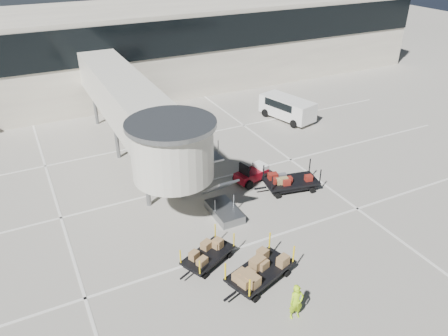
{
  "coord_description": "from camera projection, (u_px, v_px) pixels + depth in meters",
  "views": [
    {
      "loc": [
        -10.86,
        -13.73,
        14.77
      ],
      "look_at": [
        -0.49,
        6.87,
        2.0
      ],
      "focal_mm": 35.0,
      "sensor_mm": 36.0,
      "label": 1
    }
  ],
  "objects": [
    {
      "name": "baggage_tug",
      "position": [
        252.0,
        174.0,
        28.66
      ],
      "size": [
        2.42,
        1.84,
        1.47
      ],
      "rotation": [
        0.0,
        0.0,
        0.22
      ],
      "color": "maroon",
      "rests_on": "ground"
    },
    {
      "name": "minivan",
      "position": [
        286.0,
        107.0,
        37.8
      ],
      "size": [
        3.19,
        5.29,
        1.87
      ],
      "rotation": [
        0.0,
        0.0,
        0.26
      ],
      "color": "white",
      "rests_on": "ground"
    },
    {
      "name": "jet_bridge",
      "position": [
        138.0,
        113.0,
        28.1
      ],
      "size": [
        5.7,
        20.4,
        6.03
      ],
      "color": "silver",
      "rests_on": "ground"
    },
    {
      "name": "box_cart_near",
      "position": [
        260.0,
        272.0,
        20.38
      ],
      "size": [
        4.11,
        2.6,
        1.58
      ],
      "rotation": [
        0.0,
        0.0,
        0.32
      ],
      "color": "black",
      "rests_on": "ground"
    },
    {
      "name": "terminal",
      "position": [
        121.0,
        49.0,
        43.43
      ],
      "size": [
        64.0,
        12.11,
        15.2
      ],
      "color": "silver",
      "rests_on": "ground"
    },
    {
      "name": "suitcase_cart",
      "position": [
        291.0,
        182.0,
        27.71
      ],
      "size": [
        4.22,
        2.27,
        1.62
      ],
      "rotation": [
        0.0,
        0.0,
        -0.19
      ],
      "color": "black",
      "rests_on": "ground"
    },
    {
      "name": "box_cart_far",
      "position": [
        209.0,
        255.0,
        21.7
      ],
      "size": [
        3.36,
        2.39,
        1.32
      ],
      "rotation": [
        0.0,
        0.0,
        0.43
      ],
      "color": "black",
      "rests_on": "ground"
    },
    {
      "name": "lane_markings",
      "position": [
        205.0,
        179.0,
        29.18
      ],
      "size": [
        40.0,
        30.0,
        0.02
      ],
      "color": "silver",
      "rests_on": "ground"
    },
    {
      "name": "ground",
      "position": [
        293.0,
        259.0,
        22.16
      ],
      "size": [
        140.0,
        140.0,
        0.0
      ],
      "primitive_type": "plane",
      "color": "#AAA598",
      "rests_on": "ground"
    },
    {
      "name": "ground_worker",
      "position": [
        296.0,
        302.0,
        18.45
      ],
      "size": [
        0.69,
        0.5,
        1.75
      ],
      "primitive_type": "imported",
      "rotation": [
        0.0,
        0.0,
        -0.15
      ],
      "color": "#A1D916",
      "rests_on": "ground"
    }
  ]
}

